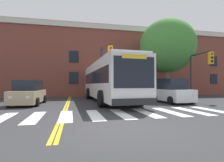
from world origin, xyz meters
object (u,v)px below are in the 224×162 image
at_px(car_tan_near_lane, 29,93).
at_px(street_tree_curbside_large, 167,46).
at_px(city_bus, 108,81).
at_px(traffic_light_near_corner, 199,66).
at_px(traffic_light_overhead, 105,63).
at_px(car_white_far_lane, 172,92).

xyz_separation_m(car_tan_near_lane, street_tree_curbside_large, (13.12, 3.65, 4.84)).
height_order(city_bus, traffic_light_near_corner, traffic_light_near_corner).
bearing_deg(street_tree_curbside_large, car_tan_near_lane, -164.47).
xyz_separation_m(car_tan_near_lane, traffic_light_near_corner, (14.31, 0.12, 2.31)).
xyz_separation_m(car_tan_near_lane, traffic_light_overhead, (5.77, 0.96, 2.49)).
xyz_separation_m(car_white_far_lane, traffic_light_overhead, (-5.16, 1.91, 2.43)).
bearing_deg(car_tan_near_lane, city_bus, 11.36).
distance_m(car_white_far_lane, traffic_light_near_corner, 4.21).
relative_size(car_white_far_lane, street_tree_curbside_large, 0.44).
bearing_deg(car_white_far_lane, traffic_light_overhead, 159.71).
xyz_separation_m(traffic_light_near_corner, street_tree_curbside_large, (-1.20, 3.52, 2.53)).
relative_size(car_tan_near_lane, car_white_far_lane, 1.12).
height_order(city_bus, car_tan_near_lane, city_bus).
relative_size(traffic_light_near_corner, street_tree_curbside_large, 0.55).
height_order(city_bus, traffic_light_overhead, traffic_light_overhead).
bearing_deg(car_white_far_lane, city_bus, 155.92).
xyz_separation_m(traffic_light_near_corner, traffic_light_overhead, (-8.55, 0.83, 0.17)).
relative_size(car_tan_near_lane, traffic_light_near_corner, 0.89).
relative_size(city_bus, street_tree_curbside_large, 1.45).
height_order(city_bus, car_white_far_lane, city_bus).
bearing_deg(car_tan_near_lane, traffic_light_overhead, 9.43).
distance_m(city_bus, car_white_far_lane, 5.40).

